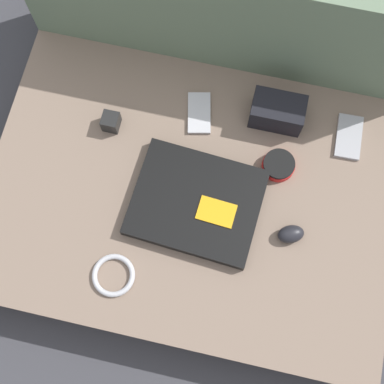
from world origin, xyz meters
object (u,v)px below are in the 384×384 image
(camera_pouch, at_px, (277,112))
(charger_brick, at_px, (111,122))
(speaker_puck, at_px, (279,165))
(phone_silver, at_px, (349,137))
(phone_black, at_px, (199,113))
(laptop, at_px, (197,203))
(computer_mouse, at_px, (291,234))

(camera_pouch, bearing_deg, charger_brick, -164.60)
(speaker_puck, relative_size, phone_silver, 0.68)
(speaker_puck, distance_m, phone_black, 0.25)
(laptop, distance_m, camera_pouch, 0.31)
(speaker_puck, bearing_deg, phone_silver, 36.04)
(computer_mouse, xyz_separation_m, camera_pouch, (-0.09, 0.30, 0.02))
(computer_mouse, distance_m, camera_pouch, 0.31)
(speaker_puck, relative_size, camera_pouch, 0.62)
(laptop, bearing_deg, computer_mouse, -2.55)
(speaker_puck, relative_size, charger_brick, 1.82)
(laptop, relative_size, computer_mouse, 4.26)
(phone_silver, bearing_deg, speaker_puck, -145.84)
(charger_brick, bearing_deg, speaker_puck, -2.38)
(charger_brick, bearing_deg, laptop, -31.52)
(laptop, xyz_separation_m, phone_black, (-0.05, 0.24, -0.01))
(speaker_puck, bearing_deg, camera_pouch, 103.04)
(speaker_puck, distance_m, phone_silver, 0.20)
(computer_mouse, bearing_deg, phone_silver, 47.27)
(computer_mouse, relative_size, charger_brick, 1.68)
(phone_black, relative_size, charger_brick, 2.74)
(phone_silver, relative_size, phone_black, 0.98)
(phone_black, bearing_deg, computer_mouse, -55.59)
(phone_black, xyz_separation_m, camera_pouch, (0.19, 0.03, 0.03))
(speaker_puck, height_order, charger_brick, charger_brick)
(phone_black, height_order, camera_pouch, camera_pouch)
(computer_mouse, distance_m, phone_silver, 0.30)
(laptop, height_order, speaker_puck, laptop)
(camera_pouch, relative_size, charger_brick, 2.94)
(laptop, bearing_deg, phone_silver, 41.12)
(computer_mouse, bearing_deg, charger_brick, 136.68)
(phone_black, bearing_deg, camera_pouch, -3.23)
(phone_silver, relative_size, charger_brick, 2.68)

